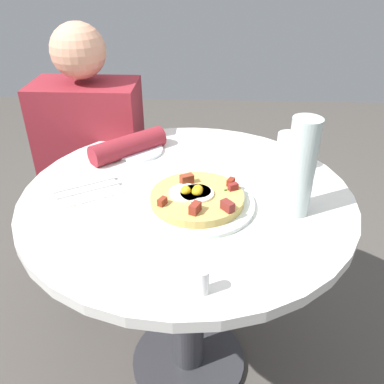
{
  "coord_description": "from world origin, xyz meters",
  "views": [
    {
      "loc": [
        0.06,
        -0.97,
        1.35
      ],
      "look_at": [
        0.02,
        -0.03,
        0.78
      ],
      "focal_mm": 38.05,
      "sensor_mm": 36.0,
      "label": 1
    }
  ],
  "objects_px": {
    "bread_plate": "(139,151)",
    "water_glass": "(287,152)",
    "fork": "(89,190)",
    "dining_table": "(188,242)",
    "person_seated": "(98,186)",
    "knife": "(85,184)",
    "breakfast_pizza": "(197,197)",
    "water_bottle": "(301,168)",
    "pizza_plate": "(197,203)",
    "salt_shaker": "(202,281)"
  },
  "relations": [
    {
      "from": "dining_table",
      "to": "person_seated",
      "type": "relative_size",
      "value": 0.82
    },
    {
      "from": "water_bottle",
      "to": "salt_shaker",
      "type": "bearing_deg",
      "value": -127.68
    },
    {
      "from": "dining_table",
      "to": "bread_plate",
      "type": "bearing_deg",
      "value": 125.64
    },
    {
      "from": "person_seated",
      "to": "pizza_plate",
      "type": "height_order",
      "value": "person_seated"
    },
    {
      "from": "person_seated",
      "to": "water_glass",
      "type": "bearing_deg",
      "value": -22.25
    },
    {
      "from": "fork",
      "to": "pizza_plate",
      "type": "bearing_deg",
      "value": -40.78
    },
    {
      "from": "fork",
      "to": "water_bottle",
      "type": "relative_size",
      "value": 0.7
    },
    {
      "from": "pizza_plate",
      "to": "dining_table",
      "type": "bearing_deg",
      "value": 114.42
    },
    {
      "from": "pizza_plate",
      "to": "breakfast_pizza",
      "type": "bearing_deg",
      "value": -138.63
    },
    {
      "from": "fork",
      "to": "water_glass",
      "type": "relative_size",
      "value": 1.54
    },
    {
      "from": "dining_table",
      "to": "fork",
      "type": "xyz_separation_m",
      "value": [
        -0.27,
        -0.02,
        0.19
      ]
    },
    {
      "from": "pizza_plate",
      "to": "water_bottle",
      "type": "xyz_separation_m",
      "value": [
        0.25,
        -0.02,
        0.12
      ]
    },
    {
      "from": "person_seated",
      "to": "salt_shaker",
      "type": "relative_size",
      "value": 19.82
    },
    {
      "from": "person_seated",
      "to": "fork",
      "type": "height_order",
      "value": "person_seated"
    },
    {
      "from": "breakfast_pizza",
      "to": "water_glass",
      "type": "relative_size",
      "value": 2.11
    },
    {
      "from": "dining_table",
      "to": "water_bottle",
      "type": "distance_m",
      "value": 0.43
    },
    {
      "from": "bread_plate",
      "to": "knife",
      "type": "distance_m",
      "value": 0.26
    },
    {
      "from": "breakfast_pizza",
      "to": "salt_shaker",
      "type": "relative_size",
      "value": 4.32
    },
    {
      "from": "bread_plate",
      "to": "fork",
      "type": "relative_size",
      "value": 0.89
    },
    {
      "from": "water_glass",
      "to": "fork",
      "type": "bearing_deg",
      "value": -163.78
    },
    {
      "from": "pizza_plate",
      "to": "salt_shaker",
      "type": "height_order",
      "value": "salt_shaker"
    },
    {
      "from": "fork",
      "to": "water_bottle",
      "type": "xyz_separation_m",
      "value": [
        0.56,
        -0.07,
        0.12
      ]
    },
    {
      "from": "pizza_plate",
      "to": "knife",
      "type": "height_order",
      "value": "pizza_plate"
    },
    {
      "from": "bread_plate",
      "to": "water_glass",
      "type": "distance_m",
      "value": 0.48
    },
    {
      "from": "fork",
      "to": "person_seated",
      "type": "bearing_deg",
      "value": 73.58
    },
    {
      "from": "dining_table",
      "to": "salt_shaker",
      "type": "xyz_separation_m",
      "value": [
        0.05,
        -0.38,
        0.21
      ]
    },
    {
      "from": "water_glass",
      "to": "salt_shaker",
      "type": "xyz_separation_m",
      "value": [
        -0.24,
        -0.53,
        -0.03
      ]
    },
    {
      "from": "dining_table",
      "to": "water_bottle",
      "type": "bearing_deg",
      "value": -16.29
    },
    {
      "from": "dining_table",
      "to": "water_bottle",
      "type": "xyz_separation_m",
      "value": [
        0.28,
        -0.08,
        0.31
      ]
    },
    {
      "from": "dining_table",
      "to": "bread_plate",
      "type": "distance_m",
      "value": 0.36
    },
    {
      "from": "breakfast_pizza",
      "to": "water_bottle",
      "type": "height_order",
      "value": "water_bottle"
    },
    {
      "from": "knife",
      "to": "bread_plate",
      "type": "bearing_deg",
      "value": 32.0
    },
    {
      "from": "bread_plate",
      "to": "knife",
      "type": "height_order",
      "value": "bread_plate"
    },
    {
      "from": "dining_table",
      "to": "salt_shaker",
      "type": "distance_m",
      "value": 0.44
    },
    {
      "from": "person_seated",
      "to": "breakfast_pizza",
      "type": "bearing_deg",
      "value": -49.73
    },
    {
      "from": "bread_plate",
      "to": "water_bottle",
      "type": "bearing_deg",
      "value": -35.57
    },
    {
      "from": "knife",
      "to": "breakfast_pizza",
      "type": "bearing_deg",
      "value": -45.56
    },
    {
      "from": "fork",
      "to": "knife",
      "type": "height_order",
      "value": "same"
    },
    {
      "from": "water_glass",
      "to": "salt_shaker",
      "type": "relative_size",
      "value": 2.04
    },
    {
      "from": "bread_plate",
      "to": "fork",
      "type": "height_order",
      "value": "bread_plate"
    },
    {
      "from": "water_glass",
      "to": "dining_table",
      "type": "bearing_deg",
      "value": -153.03
    },
    {
      "from": "knife",
      "to": "water_bottle",
      "type": "bearing_deg",
      "value": -40.87
    },
    {
      "from": "water_glass",
      "to": "water_bottle",
      "type": "xyz_separation_m",
      "value": [
        -0.01,
        -0.23,
        0.07
      ]
    },
    {
      "from": "breakfast_pizza",
      "to": "fork",
      "type": "xyz_separation_m",
      "value": [
        -0.3,
        0.05,
        -0.02
      ]
    },
    {
      "from": "person_seated",
      "to": "knife",
      "type": "xyz_separation_m",
      "value": [
        0.1,
        -0.42,
        0.26
      ]
    },
    {
      "from": "dining_table",
      "to": "person_seated",
      "type": "height_order",
      "value": "person_seated"
    },
    {
      "from": "person_seated",
      "to": "knife",
      "type": "height_order",
      "value": "person_seated"
    },
    {
      "from": "person_seated",
      "to": "pizza_plate",
      "type": "distance_m",
      "value": 0.7
    },
    {
      "from": "fork",
      "to": "water_bottle",
      "type": "height_order",
      "value": "water_bottle"
    },
    {
      "from": "dining_table",
      "to": "knife",
      "type": "relative_size",
      "value": 5.15
    }
  ]
}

